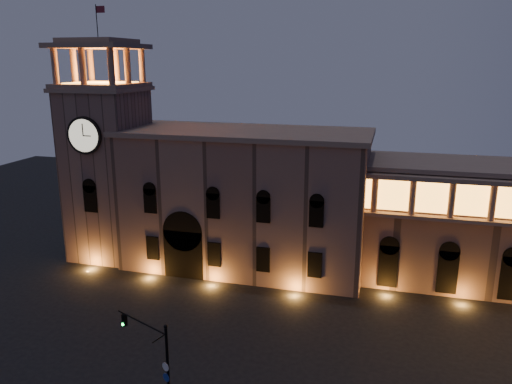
{
  "coord_description": "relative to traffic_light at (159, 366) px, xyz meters",
  "views": [
    {
      "loc": [
        15.28,
        -36.1,
        25.76
      ],
      "look_at": [
        1.13,
        16.0,
        11.51
      ],
      "focal_mm": 35.0,
      "sensor_mm": 36.0,
      "label": 1
    }
  ],
  "objects": [
    {
      "name": "ground",
      "position": [
        -0.08,
        7.18,
        -4.17
      ],
      "size": [
        160.0,
        160.0,
        0.0
      ],
      "primitive_type": "plane",
      "color": "black",
      "rests_on": "ground"
    },
    {
      "name": "clock_tower",
      "position": [
        -20.58,
        28.16,
        8.33
      ],
      "size": [
        9.8,
        9.8,
        32.4
      ],
      "color": "#7E5E52",
      "rests_on": "ground"
    },
    {
      "name": "government_building",
      "position": [
        -2.16,
        29.11,
        4.6
      ],
      "size": [
        30.8,
        12.8,
        17.6
      ],
      "color": "#7E5E52",
      "rests_on": "ground"
    },
    {
      "name": "traffic_light",
      "position": [
        0.0,
        0.0,
        0.0
      ],
      "size": [
        5.34,
        2.59,
        7.93
      ],
      "rotation": [
        0.0,
        0.0,
        -0.42
      ],
      "color": "black",
      "rests_on": "ground"
    }
  ]
}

